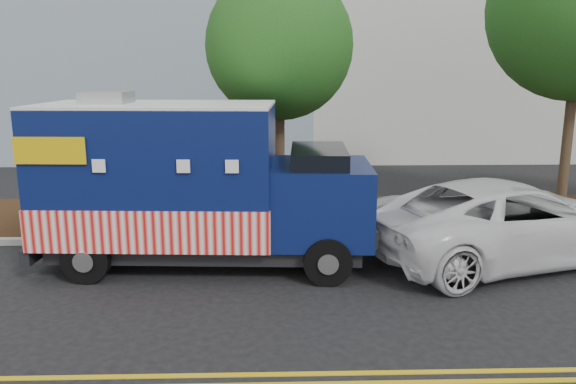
{
  "coord_description": "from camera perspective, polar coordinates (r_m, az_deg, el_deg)",
  "views": [
    {
      "loc": [
        0.27,
        -11.24,
        4.0
      ],
      "look_at": [
        0.61,
        0.6,
        1.39
      ],
      "focal_mm": 35.0,
      "sensor_mm": 36.0,
      "label": 1
    }
  ],
  "objects": [
    {
      "name": "ground",
      "position": [
        11.93,
        -2.87,
        -7.16
      ],
      "size": [
        120.0,
        120.0,
        0.0
      ],
      "primitive_type": "plane",
      "color": "black",
      "rests_on": "ground"
    },
    {
      "name": "curb",
      "position": [
        13.23,
        -2.75,
        -4.82
      ],
      "size": [
        120.0,
        0.18,
        0.15
      ],
      "primitive_type": "cube",
      "color": "#9E9E99",
      "rests_on": "ground"
    },
    {
      "name": "mulch_strip",
      "position": [
        15.25,
        -2.61,
        -2.48
      ],
      "size": [
        120.0,
        4.0,
        0.15
      ],
      "primitive_type": "cube",
      "color": "black",
      "rests_on": "ground"
    },
    {
      "name": "centerline_near",
      "position": [
        7.88,
        -3.54,
        -18.04
      ],
      "size": [
        120.0,
        0.1,
        0.01
      ],
      "primitive_type": "cube",
      "color": "gold",
      "rests_on": "ground"
    },
    {
      "name": "tree_b",
      "position": [
        14.4,
        -0.89,
        14.59
      ],
      "size": [
        3.69,
        3.69,
        6.4
      ],
      "color": "#38281C",
      "rests_on": "ground"
    },
    {
      "name": "sign_post",
      "position": [
        14.43,
        -22.71,
        0.28
      ],
      "size": [
        0.06,
        0.06,
        2.4
      ],
      "primitive_type": "cube",
      "color": "#473828",
      "rests_on": "ground"
    },
    {
      "name": "food_truck",
      "position": [
        11.61,
        -9.96,
        0.38
      ],
      "size": [
        6.88,
        2.91,
        3.56
      ],
      "rotation": [
        0.0,
        0.0,
        -0.05
      ],
      "color": "black",
      "rests_on": "ground"
    },
    {
      "name": "white_car",
      "position": [
        12.69,
        21.56,
        -2.76
      ],
      "size": [
        6.77,
        4.56,
        1.72
      ],
      "primitive_type": "imported",
      "rotation": [
        0.0,
        0.0,
        1.87
      ],
      "color": "silver",
      "rests_on": "ground"
    }
  ]
}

